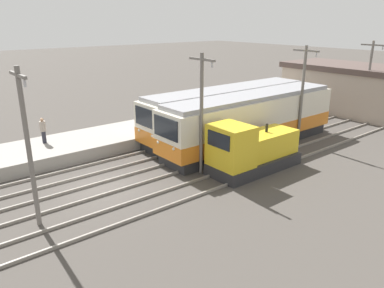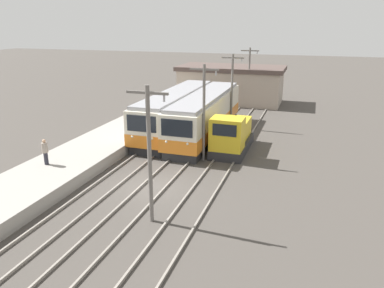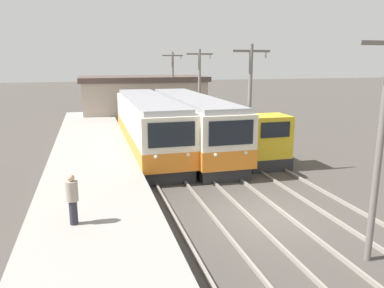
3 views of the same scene
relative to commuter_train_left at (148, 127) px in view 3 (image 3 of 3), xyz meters
name	(u,v)px [view 3 (image 3 of 3)]	position (x,y,z in m)	size (l,w,h in m)	color
ground_plane	(261,216)	(2.60, -11.48, -1.69)	(200.00, 200.00, 0.00)	#47423D
platform_left	(96,225)	(-3.65, -11.48, -1.29)	(4.50, 54.00, 0.82)	gray
track_left	(197,222)	(0.00, -11.48, -1.62)	(1.54, 60.00, 0.14)	gray
track_center	(266,214)	(2.80, -11.48, -1.62)	(1.54, 60.00, 0.14)	gray
track_right	(332,206)	(5.80, -11.48, -1.62)	(1.54, 60.00, 0.14)	gray
commuter_train_left	(148,127)	(0.00, 0.00, 0.00)	(2.84, 14.46, 3.65)	#28282B
commuter_train_center	(192,126)	(2.80, -0.44, 0.01)	(2.84, 14.39, 3.67)	#28282B
shunting_locomotive	(254,141)	(5.80, -3.72, -0.49)	(2.40, 5.82, 3.00)	#28282B
catenary_mast_near	(381,142)	(4.31, -15.31, 2.00)	(2.00, 0.20, 6.75)	slate
catenary_mast_mid	(250,105)	(4.31, -6.22, 2.00)	(2.00, 0.20, 6.75)	slate
catenary_mast_far	(199,91)	(4.31, 2.86, 2.00)	(2.00, 0.20, 6.75)	slate
catenary_mast_distant	(173,84)	(4.31, 11.95, 2.00)	(2.00, 0.20, 6.75)	slate
person_on_platform	(72,197)	(-4.31, -12.15, 0.02)	(0.38, 0.38, 1.66)	#282833
station_building	(143,98)	(1.74, 14.52, 0.52)	(12.60, 6.30, 4.38)	#AD9E8E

